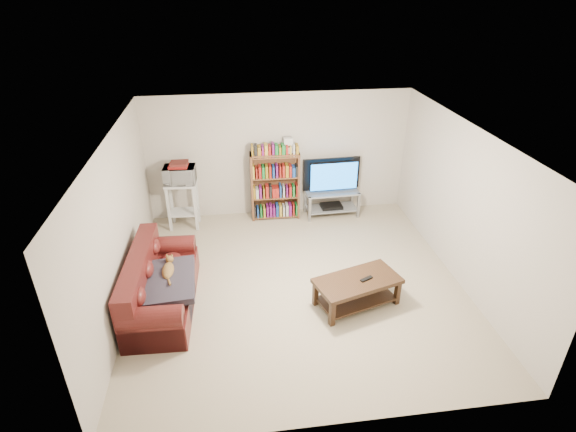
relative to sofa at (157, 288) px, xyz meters
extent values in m
plane|color=#C1B08F|center=(2.07, 0.22, -0.30)|extent=(5.00, 5.00, 0.00)
plane|color=white|center=(2.07, 0.22, 2.10)|extent=(5.00, 5.00, 0.00)
plane|color=beige|center=(2.07, 2.72, 0.90)|extent=(5.00, 0.00, 5.00)
plane|color=beige|center=(2.07, -2.28, 0.90)|extent=(5.00, 0.00, 5.00)
plane|color=beige|center=(-0.43, 0.22, 0.90)|extent=(0.00, 5.00, 5.00)
plane|color=beige|center=(4.57, 0.22, 0.90)|extent=(0.00, 5.00, 5.00)
cube|color=#521715|center=(0.08, 0.00, -0.11)|extent=(0.91, 1.98, 0.37)
cube|color=#521715|center=(-0.22, 0.01, 0.13)|extent=(0.33, 1.96, 0.82)
cube|color=#521715|center=(0.05, -0.86, -0.05)|extent=(0.81, 0.27, 0.49)
cube|color=#521715|center=(0.11, 0.85, -0.05)|extent=(0.81, 0.27, 0.49)
cube|color=#302B36|center=(0.17, -0.14, 0.20)|extent=(0.80, 1.01, 0.18)
cube|color=#342012|center=(2.83, -0.35, 0.11)|extent=(1.33, 0.93, 0.06)
cube|color=#342012|center=(2.83, -0.35, -0.20)|extent=(1.20, 0.84, 0.03)
cube|color=#342012|center=(2.39, -0.75, -0.11)|extent=(0.09, 0.09, 0.38)
cube|color=#342012|center=(3.42, -0.42, -0.11)|extent=(0.09, 0.09, 0.38)
cube|color=#342012|center=(2.25, -0.29, -0.11)|extent=(0.09, 0.09, 0.38)
cube|color=#342012|center=(3.28, 0.04, -0.11)|extent=(0.09, 0.09, 0.38)
cube|color=black|center=(2.96, -0.37, 0.15)|extent=(0.20, 0.14, 0.02)
cube|color=#999EA3|center=(3.08, 2.43, 0.21)|extent=(1.06, 0.51, 0.03)
cube|color=#999EA3|center=(3.08, 2.43, -0.15)|extent=(1.01, 0.49, 0.02)
cube|color=gray|center=(2.60, 2.20, -0.04)|extent=(0.05, 0.05, 0.52)
cube|color=gray|center=(3.58, 2.25, -0.04)|extent=(0.05, 0.05, 0.52)
cube|color=gray|center=(2.58, 2.61, -0.04)|extent=(0.05, 0.05, 0.52)
cube|color=gray|center=(3.56, 2.65, -0.04)|extent=(0.05, 0.05, 0.52)
imported|color=black|center=(3.08, 2.43, 0.54)|extent=(1.12, 0.20, 0.64)
cube|color=black|center=(3.08, 2.43, -0.11)|extent=(0.43, 0.31, 0.06)
cube|color=brown|center=(1.52, 2.49, 0.37)|extent=(0.04, 0.29, 1.34)
cube|color=brown|center=(2.41, 2.47, 0.37)|extent=(0.04, 0.29, 1.34)
cube|color=brown|center=(1.97, 2.48, 1.03)|extent=(0.93, 0.30, 0.03)
cube|color=maroon|center=(1.76, 2.49, 1.08)|extent=(0.27, 0.21, 0.07)
cube|color=silver|center=(0.22, 2.34, 0.59)|extent=(0.59, 0.45, 0.04)
cube|color=silver|center=(0.22, 2.34, 0.00)|extent=(0.53, 0.40, 0.03)
cube|color=silver|center=(-0.04, 2.19, 0.13)|extent=(0.05, 0.05, 0.87)
cube|color=silver|center=(0.45, 2.16, 0.13)|extent=(0.05, 0.05, 0.87)
cube|color=silver|center=(-0.02, 2.52, 0.13)|extent=(0.05, 0.05, 0.87)
cube|color=silver|center=(0.47, 2.49, 0.13)|extent=(0.05, 0.05, 0.87)
imported|color=silver|center=(0.22, 2.34, 0.76)|extent=(0.58, 0.41, 0.31)
cube|color=maroon|center=(0.22, 2.34, 0.94)|extent=(0.35, 0.31, 0.05)
camera|label=1|loc=(1.16, -5.36, 3.93)|focal=28.00mm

